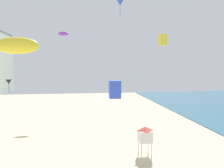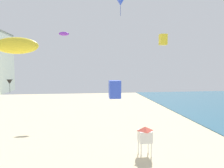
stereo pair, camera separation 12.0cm
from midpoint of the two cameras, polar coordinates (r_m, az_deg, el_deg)
The scene contains 7 objects.
lifeguard_stand at distance 19.38m, azimuth 8.94°, elevation -13.16°, with size 1.10×1.10×2.55m.
kite_blue_delta at distance 27.74m, azimuth 2.39°, elevation 20.83°, with size 0.85×0.85×1.93m.
kite_purple_parafoil at distance 35.58m, azimuth -12.58°, elevation 12.92°, with size 1.59×0.44×0.62m.
kite_yellow_box at distance 23.61m, azimuth 13.58°, elevation 11.41°, with size 0.72×0.72×1.13m.
kite_yellow_parafoil at distance 13.17m, azimuth -23.82°, elevation 9.33°, with size 2.38×0.66×0.93m.
kite_blue_box_2 at distance 19.46m, azimuth 0.92°, elevation -1.45°, with size 1.02×1.02×1.61m.
kite_black_delta at distance 40.01m, azimuth -25.53°, elevation 0.52°, with size 0.98×0.98×2.23m.
Camera 2 is at (2.89, -2.54, 7.72)m, focal length 34.35 mm.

